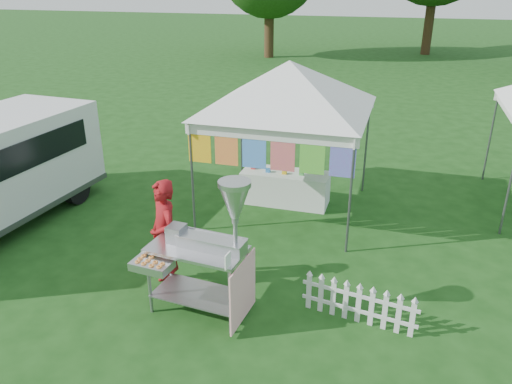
% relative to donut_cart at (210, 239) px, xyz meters
% --- Properties ---
extents(ground, '(120.00, 120.00, 0.00)m').
position_rel_donut_cart_xyz_m(ground, '(0.16, 0.23, -1.21)').
color(ground, '#173E11').
rests_on(ground, ground).
extents(canopy_main, '(4.24, 4.24, 3.45)m').
position_rel_donut_cart_xyz_m(canopy_main, '(0.16, 3.72, 1.77)').
color(canopy_main, '#59595E').
rests_on(canopy_main, ground).
extents(donut_cart, '(1.55, 0.97, 2.06)m').
position_rel_donut_cart_xyz_m(donut_cart, '(0.00, 0.00, 0.00)').
color(donut_cart, gray).
rests_on(donut_cart, ground).
extents(vendor, '(0.74, 0.74, 1.74)m').
position_rel_donut_cart_xyz_m(vendor, '(-0.94, 0.49, -0.35)').
color(vendor, maroon).
rests_on(vendor, ground).
extents(picket_fence, '(1.60, 0.29, 0.56)m').
position_rel_donut_cart_xyz_m(picket_fence, '(1.97, 0.42, -0.93)').
color(picket_fence, silver).
rests_on(picket_fence, ground).
extents(display_table, '(1.80, 0.70, 0.68)m').
position_rel_donut_cart_xyz_m(display_table, '(0.07, 4.02, -0.87)').
color(display_table, white).
rests_on(display_table, ground).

